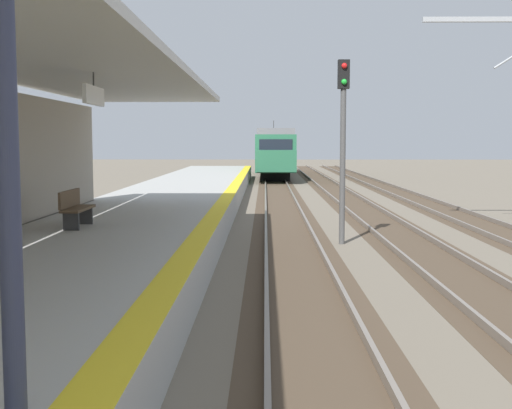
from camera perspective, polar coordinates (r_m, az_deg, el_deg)
station_platform at (r=16.85m, az=-11.76°, el=-3.23°), size 5.00×80.00×0.91m
track_pair_nearest_platform at (r=20.48m, az=2.86°, el=-2.76°), size 2.34×120.00×0.16m
track_pair_middle at (r=20.88m, az=12.24°, el=-2.71°), size 2.34×120.00×0.16m
approaching_train at (r=55.99m, az=1.54°, el=4.56°), size 2.93×19.60×4.76m
rail_signal_post at (r=19.35m, az=7.34°, el=6.08°), size 0.32×0.34×5.20m
platform_bench at (r=16.58m, az=-14.99°, el=-0.22°), size 0.45×1.60×0.88m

